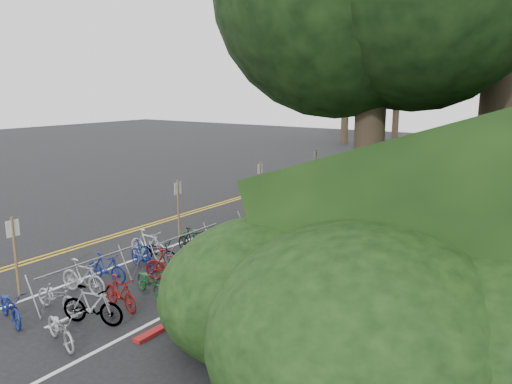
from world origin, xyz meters
The scene contains 9 objects.
ground centered at (0.00, 0.00, 0.00)m, with size 120.00×120.00×0.00m, color black.
road_markings centered at (0.63, 10.10, 0.00)m, with size 7.47×80.00×0.01m.
red_curb centered at (5.70, 12.00, 0.05)m, with size 0.25×28.00×0.10m, color maroon.
bike_rack_front centered at (2.60, -0.97, 0.90)m, with size 1.16×3.42×1.21m.
bike_racks_rest centered at (3.00, 13.00, 0.85)m, with size 1.14×23.00×1.17m.
signpost_near centered at (0.65, -2.04, 1.42)m, with size 0.08×0.40×2.48m.
signposts_rest centered at (0.60, 14.00, 1.43)m, with size 0.08×18.40×2.50m.
bike_front centered at (1.44, 2.49, 0.57)m, with size 1.88×0.53×1.13m, color beige.
bike_valet centered at (2.90, 0.60, 0.48)m, with size 3.26×9.75×1.09m.
Camera 1 is at (14.52, -9.59, 6.19)m, focal length 35.00 mm.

